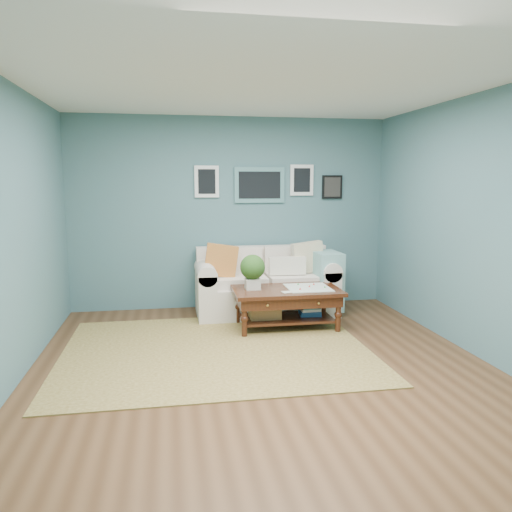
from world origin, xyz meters
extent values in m
plane|color=brown|center=(0.00, 0.00, 0.00)|extent=(5.00, 5.00, 0.00)
plane|color=white|center=(0.00, 0.00, 2.70)|extent=(5.00, 5.00, 0.00)
cube|color=slate|center=(0.00, 2.50, 1.35)|extent=(4.50, 0.02, 2.70)
cube|color=slate|center=(0.00, -2.50, 1.35)|extent=(4.50, 0.02, 2.70)
cube|color=slate|center=(-2.25, 0.00, 1.35)|extent=(0.02, 5.00, 2.70)
cube|color=slate|center=(2.25, 0.00, 1.35)|extent=(0.02, 5.00, 2.70)
cube|color=slate|center=(0.41, 2.48, 1.75)|extent=(0.72, 0.03, 0.50)
cube|color=black|center=(0.41, 2.46, 1.75)|extent=(0.60, 0.01, 0.38)
cube|color=white|center=(-0.34, 2.48, 1.80)|extent=(0.34, 0.03, 0.44)
cube|color=white|center=(1.03, 2.48, 1.82)|extent=(0.34, 0.03, 0.44)
cube|color=black|center=(1.49, 2.48, 1.72)|extent=(0.30, 0.03, 0.34)
cube|color=brown|center=(-0.41, 0.58, 0.01)|extent=(3.24, 2.59, 0.01)
cube|color=beige|center=(0.41, 1.99, 0.21)|extent=(1.41, 0.87, 0.42)
cube|color=beige|center=(0.41, 2.33, 0.65)|extent=(1.84, 0.22, 0.48)
cube|color=beige|center=(-0.41, 1.99, 0.31)|extent=(0.24, 0.87, 0.61)
cube|color=beige|center=(1.23, 1.99, 0.31)|extent=(0.24, 0.87, 0.61)
cylinder|color=beige|center=(-0.41, 1.99, 0.61)|extent=(0.26, 0.87, 0.26)
cylinder|color=beige|center=(1.23, 1.99, 0.61)|extent=(0.26, 0.87, 0.26)
cube|color=beige|center=(0.03, 1.93, 0.48)|extent=(0.71, 0.55, 0.13)
cube|color=beige|center=(0.79, 1.93, 0.48)|extent=(0.71, 0.55, 0.13)
cube|color=beige|center=(0.03, 2.21, 0.72)|extent=(0.71, 0.12, 0.36)
cube|color=beige|center=(0.79, 2.21, 0.72)|extent=(0.71, 0.12, 0.36)
cube|color=orange|center=(-0.20, 1.94, 0.76)|extent=(0.48, 0.17, 0.47)
cube|color=beige|center=(1.01, 2.01, 0.76)|extent=(0.47, 0.18, 0.46)
cube|color=beige|center=(0.69, 1.89, 0.67)|extent=(0.50, 0.12, 0.24)
cube|color=#80BBBA|center=(1.23, 1.87, 0.46)|extent=(0.34, 0.54, 0.79)
cube|color=black|center=(0.53, 1.28, 0.47)|extent=(1.32, 0.78, 0.04)
cube|color=black|center=(0.53, 1.28, 0.38)|extent=(1.23, 0.69, 0.13)
cube|color=black|center=(0.53, 1.28, 0.12)|extent=(1.12, 0.58, 0.03)
sphere|color=gold|center=(0.22, 0.93, 0.38)|extent=(0.03, 0.03, 0.03)
sphere|color=gold|center=(0.84, 0.92, 0.38)|extent=(0.03, 0.03, 0.03)
cylinder|color=black|center=(-0.04, 0.99, 0.22)|extent=(0.07, 0.07, 0.45)
cylinder|color=black|center=(1.10, 0.98, 0.22)|extent=(0.07, 0.07, 0.45)
cylinder|color=black|center=(-0.03, 1.58, 0.22)|extent=(0.07, 0.07, 0.45)
cylinder|color=black|center=(1.11, 1.57, 0.22)|extent=(0.07, 0.07, 0.45)
cube|color=beige|center=(0.12, 1.34, 0.56)|extent=(0.18, 0.18, 0.13)
sphere|color=#244715|center=(0.12, 1.34, 0.77)|extent=(0.31, 0.31, 0.31)
cube|color=silver|center=(0.81, 1.28, 0.50)|extent=(0.53, 0.53, 0.01)
cube|color=#9E6E4B|center=(0.26, 1.28, 0.25)|extent=(0.38, 0.27, 0.22)
cube|color=#224E86|center=(0.84, 1.30, 0.20)|extent=(0.26, 0.20, 0.12)
camera|label=1|loc=(-0.88, -4.58, 1.81)|focal=35.00mm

